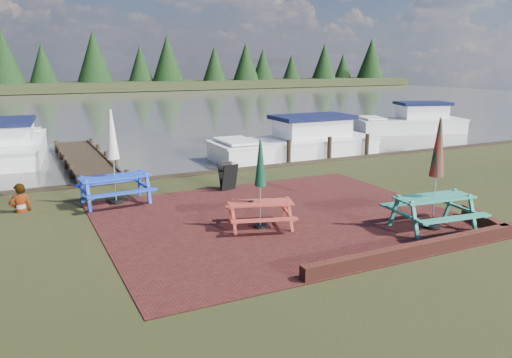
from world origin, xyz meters
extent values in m
plane|color=black|center=(0.00, 0.00, 0.00)|extent=(120.00, 120.00, 0.00)
cube|color=#3B1313|center=(0.00, 1.00, 0.01)|extent=(9.00, 7.50, 0.02)
cube|color=#4C1E16|center=(1.50, -2.60, 0.15)|extent=(6.00, 0.22, 0.30)
cube|color=#4C1E16|center=(4.30, -1.80, 0.15)|extent=(0.82, 1.77, 0.30)
cube|color=#403F37|center=(0.00, 37.00, 0.00)|extent=(120.00, 60.00, 0.02)
cube|color=black|center=(0.00, 66.00, 0.50)|extent=(120.00, 10.00, 1.20)
cube|color=#27806B|center=(2.96, -1.39, 0.80)|extent=(2.02, 0.95, 0.04)
cube|color=#27806B|center=(2.89, -2.13, 0.49)|extent=(1.97, 0.46, 0.04)
cube|color=#27806B|center=(3.04, -0.66, 0.49)|extent=(1.97, 0.46, 0.04)
cube|color=#27806B|center=(2.12, -1.31, 0.40)|extent=(0.26, 1.69, 0.80)
cube|color=#27806B|center=(3.80, -1.48, 0.40)|extent=(0.26, 1.69, 0.80)
cylinder|color=black|center=(2.96, -1.39, 0.05)|extent=(0.39, 0.39, 0.11)
cylinder|color=#B2B2B7|center=(2.96, -1.39, 1.36)|extent=(0.04, 0.04, 2.71)
cone|color=#AE1D18|center=(2.96, -1.39, 2.01)|extent=(0.35, 0.35, 1.36)
cube|color=#AB372C|center=(-0.81, 0.52, 0.65)|extent=(1.70, 1.06, 0.04)
cube|color=#AB372C|center=(-0.99, -0.05, 0.40)|extent=(1.58, 0.67, 0.04)
cube|color=#AB372C|center=(-0.63, 1.09, 0.40)|extent=(1.58, 0.67, 0.04)
cube|color=#AB372C|center=(-1.47, 0.73, 0.33)|extent=(0.48, 1.34, 0.65)
cube|color=#AB372C|center=(-0.15, 0.32, 0.33)|extent=(0.48, 1.34, 0.65)
cylinder|color=black|center=(-0.81, 0.52, 0.04)|extent=(0.32, 0.32, 0.09)
cylinder|color=#B2B2B7|center=(-0.81, 0.52, 1.10)|extent=(0.03, 0.03, 2.21)
cone|color=#0D3223|center=(-0.81, 0.52, 1.63)|extent=(0.28, 0.28, 1.10)
cube|color=#1838BA|center=(-3.58, 4.30, 0.80)|extent=(2.00, 0.90, 0.04)
cube|color=#1838BA|center=(-3.53, 3.57, 0.49)|extent=(1.96, 0.40, 0.04)
cube|color=#1838BA|center=(-3.64, 5.03, 0.49)|extent=(1.96, 0.40, 0.04)
cube|color=#1838BA|center=(-4.42, 4.24, 0.40)|extent=(0.21, 1.69, 0.80)
cube|color=#1838BA|center=(-2.74, 4.36, 0.40)|extent=(0.21, 1.69, 0.80)
cylinder|color=black|center=(-3.58, 4.30, 0.05)|extent=(0.39, 0.39, 0.11)
cylinder|color=#B2B2B7|center=(-3.58, 4.30, 1.35)|extent=(0.04, 0.04, 2.70)
cone|color=silver|center=(-3.58, 4.30, 2.00)|extent=(0.35, 0.35, 1.35)
cube|color=black|center=(-0.06, 4.15, 0.44)|extent=(0.57, 0.32, 0.87)
cube|color=black|center=(-0.06, 4.45, 0.44)|extent=(0.57, 0.32, 0.87)
cube|color=black|center=(-0.06, 4.30, 0.86)|extent=(0.54, 0.15, 0.03)
cube|color=black|center=(-3.50, 11.50, 0.12)|extent=(1.60, 9.00, 0.06)
cube|color=black|center=(-4.25, 11.50, 0.17)|extent=(0.08, 9.00, 0.08)
cube|color=black|center=(-2.75, 11.50, 0.17)|extent=(0.08, 9.00, 0.08)
cylinder|color=black|center=(-4.30, 7.00, -0.10)|extent=(0.16, 0.16, 1.00)
cylinder|color=black|center=(-2.70, 7.00, -0.10)|extent=(0.16, 0.16, 1.00)
cube|color=white|center=(-6.06, 14.30, 0.12)|extent=(3.03, 6.99, 0.97)
cube|color=white|center=(-6.06, 14.30, 0.62)|extent=(3.09, 7.13, 0.08)
cube|color=white|center=(-6.15, 13.49, 1.09)|extent=(1.97, 3.01, 0.82)
cube|color=black|center=(-6.15, 13.49, 1.55)|extent=(2.20, 3.44, 0.17)
cube|color=white|center=(-5.79, 16.87, 0.75)|extent=(2.10, 1.42, 0.10)
cube|color=white|center=(5.17, 9.00, 0.13)|extent=(7.44, 2.65, 0.99)
cube|color=white|center=(5.17, 9.00, 0.64)|extent=(7.59, 2.70, 0.08)
cube|color=white|center=(6.06, 8.99, 1.12)|extent=(3.13, 1.88, 0.84)
cube|color=black|center=(6.06, 8.99, 1.59)|extent=(3.58, 2.09, 0.18)
cube|color=white|center=(2.35, 9.03, 0.77)|extent=(1.36, 2.20, 0.10)
cube|color=white|center=(15.46, 12.86, 0.12)|extent=(6.74, 4.02, 0.98)
cube|color=white|center=(15.46, 12.86, 0.63)|extent=(6.87, 4.10, 0.08)
cube|color=white|center=(16.18, 12.64, 1.10)|extent=(3.03, 2.33, 0.83)
cube|color=black|center=(16.18, 12.64, 1.57)|extent=(3.45, 2.62, 0.18)
cube|color=white|center=(13.15, 13.57, 0.76)|extent=(1.66, 2.16, 0.10)
imported|color=gray|center=(-6.09, 4.60, 0.80)|extent=(0.63, 0.47, 1.60)
camera|label=1|loc=(-6.08, -9.96, 4.02)|focal=35.00mm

